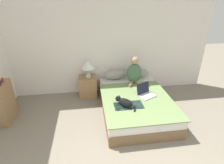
# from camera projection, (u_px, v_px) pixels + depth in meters

# --- Properties ---
(wall_back) EXTENTS (5.56, 0.05, 2.55)m
(wall_back) POSITION_uv_depth(u_px,v_px,m) (103.00, 44.00, 4.32)
(wall_back) COLOR white
(wall_back) RESTS_ON ground_plane
(bed) EXTENTS (1.45, 2.04, 0.42)m
(bed) POSITION_uv_depth(u_px,v_px,m) (134.00, 103.00, 3.89)
(bed) COLOR brown
(bed) RESTS_ON ground_plane
(pillow_near) EXTENTS (0.56, 0.24, 0.24)m
(pillow_near) POSITION_uv_depth(u_px,v_px,m) (114.00, 75.00, 4.48)
(pillow_near) COLOR gray
(pillow_near) RESTS_ON bed
(pillow_far) EXTENTS (0.56, 0.24, 0.24)m
(pillow_far) POSITION_uv_depth(u_px,v_px,m) (138.00, 73.00, 4.56)
(pillow_far) COLOR gray
(pillow_far) RESTS_ON bed
(person_sitting) EXTENTS (0.38, 0.36, 0.67)m
(person_sitting) POSITION_uv_depth(u_px,v_px,m) (134.00, 72.00, 4.22)
(person_sitting) COLOR #476B4C
(person_sitting) RESTS_ON bed
(cat_tabby) EXTENTS (0.36, 0.40, 0.17)m
(cat_tabby) POSITION_uv_depth(u_px,v_px,m) (124.00, 102.00, 3.40)
(cat_tabby) COLOR black
(cat_tabby) RESTS_ON bed
(laptop_open) EXTENTS (0.44, 0.42, 0.25)m
(laptop_open) POSITION_uv_depth(u_px,v_px,m) (146.00, 93.00, 3.76)
(laptop_open) COLOR #B7B7BC
(laptop_open) RESTS_ON bed
(nightstand) EXTENTS (0.44, 0.40, 0.53)m
(nightstand) POSITION_uv_depth(u_px,v_px,m) (88.00, 87.00, 4.47)
(nightstand) COLOR #937047
(nightstand) RESTS_ON ground_plane
(table_lamp) EXTENTS (0.33, 0.33, 0.42)m
(table_lamp) POSITION_uv_depth(u_px,v_px,m) (88.00, 65.00, 4.23)
(table_lamp) COLOR beige
(table_lamp) RESTS_ON nightstand
(bookshelf) EXTENTS (0.24, 0.56, 0.83)m
(bookshelf) POSITION_uv_depth(u_px,v_px,m) (4.00, 102.00, 3.52)
(bookshelf) COLOR #99754C
(bookshelf) RESTS_ON ground_plane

